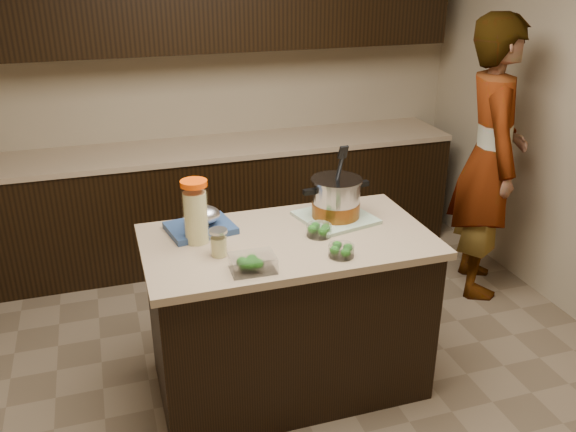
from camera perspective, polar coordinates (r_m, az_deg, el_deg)
name	(u,v)px	position (r m, az deg, el deg)	size (l,w,h in m)	color
ground_plane	(288,381)	(3.57, 0.00, -15.20)	(4.00, 4.00, 0.00)	brown
room_shell	(288,76)	(2.83, 0.00, 13.00)	(4.04, 4.04, 2.72)	tan
back_cabinets	(218,138)	(4.66, -6.55, 7.26)	(3.60, 0.63, 2.33)	black
island	(288,313)	(3.30, 0.00, -9.06)	(1.46, 0.81, 0.90)	black
dish_towel	(335,218)	(3.30, 4.46, -0.14)	(0.36, 0.36, 0.02)	#628F60
stock_pot	(336,200)	(3.26, 4.52, 1.47)	(0.38, 0.30, 0.39)	#B7B7BC
lemonade_pitcher	(196,214)	(3.02, -8.64, 0.17)	(0.17, 0.17, 0.32)	#D2C780
mason_jar	(219,243)	(2.90, -6.50, -2.55)	(0.09, 0.09, 0.14)	#D2C780
broccoli_tub_left	(319,231)	(3.10, 2.92, -1.38)	(0.15, 0.15, 0.06)	silver
broccoli_tub_right	(341,251)	(2.90, 5.00, -3.29)	(0.14, 0.14, 0.06)	silver
broccoli_tub_rect	(253,264)	(2.77, -3.33, -4.49)	(0.21, 0.16, 0.07)	silver
blue_tray	(202,223)	(3.18, -8.05, -0.66)	(0.37, 0.32, 0.12)	navy
person	(490,160)	(4.32, 18.36, 5.03)	(0.69, 0.45, 1.90)	gray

